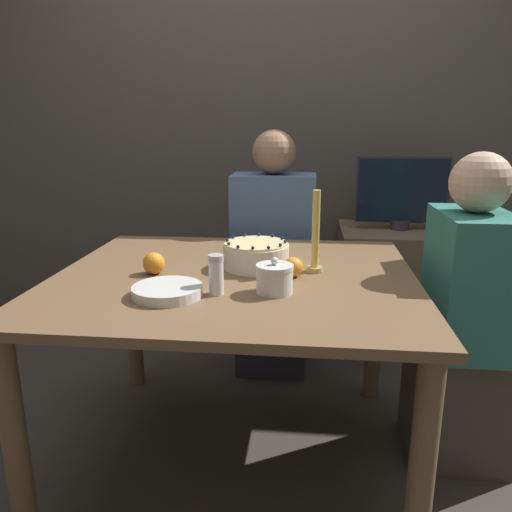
% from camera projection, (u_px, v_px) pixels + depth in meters
% --- Properties ---
extents(ground_plane, '(12.00, 12.00, 0.00)m').
position_uv_depth(ground_plane, '(237.00, 453.00, 1.92)').
color(ground_plane, '#3D3833').
extents(wall_behind, '(8.00, 0.05, 2.60)m').
position_uv_depth(wall_behind, '(268.00, 110.00, 2.92)').
color(wall_behind, '#4C4742').
rests_on(wall_behind, ground_plane).
extents(dining_table, '(1.24, 1.10, 0.72)m').
position_uv_depth(dining_table, '(235.00, 303.00, 1.76)').
color(dining_table, brown).
rests_on(dining_table, ground_plane).
extents(cake, '(0.24, 0.24, 0.11)m').
position_uv_depth(cake, '(256.00, 255.00, 1.80)').
color(cake, '#EFE5CC').
rests_on(cake, dining_table).
extents(sugar_bowl, '(0.12, 0.12, 0.11)m').
position_uv_depth(sugar_bowl, '(275.00, 279.00, 1.53)').
color(sugar_bowl, silver).
rests_on(sugar_bowl, dining_table).
extents(sugar_shaker, '(0.05, 0.05, 0.12)m').
position_uv_depth(sugar_shaker, '(216.00, 275.00, 1.51)').
color(sugar_shaker, white).
rests_on(sugar_shaker, dining_table).
extents(plate_stack, '(0.21, 0.21, 0.03)m').
position_uv_depth(plate_stack, '(167.00, 291.00, 1.51)').
color(plate_stack, silver).
rests_on(plate_stack, dining_table).
extents(candle, '(0.06, 0.06, 0.29)m').
position_uv_depth(candle, '(315.00, 239.00, 1.73)').
color(candle, tan).
rests_on(candle, dining_table).
extents(orange_fruit_0, '(0.07, 0.07, 0.07)m').
position_uv_depth(orange_fruit_0, '(293.00, 267.00, 1.69)').
color(orange_fruit_0, orange).
rests_on(orange_fruit_0, dining_table).
extents(orange_fruit_1, '(0.08, 0.08, 0.08)m').
position_uv_depth(orange_fruit_1, '(154.00, 263.00, 1.73)').
color(orange_fruit_1, orange).
rests_on(orange_fruit_1, dining_table).
extents(person_man_blue_shirt, '(0.40, 0.34, 1.20)m').
position_uv_depth(person_man_blue_shirt, '(273.00, 269.00, 2.49)').
color(person_man_blue_shirt, '#2D2D38').
rests_on(person_man_blue_shirt, ground_plane).
extents(person_woman_floral, '(0.34, 0.40, 1.14)m').
position_uv_depth(person_woman_floral, '(463.00, 333.00, 1.81)').
color(person_woman_floral, '#473D33').
rests_on(person_woman_floral, ground_plane).
extents(side_cabinet, '(0.63, 0.52, 0.67)m').
position_uv_depth(side_cabinet, '(395.00, 287.00, 2.81)').
color(side_cabinet, brown).
rests_on(side_cabinet, ground_plane).
extents(tv_monitor, '(0.49, 0.10, 0.39)m').
position_uv_depth(tv_monitor, '(402.00, 192.00, 2.67)').
color(tv_monitor, '#2D2D33').
rests_on(tv_monitor, side_cabinet).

